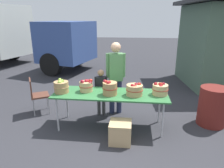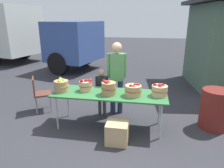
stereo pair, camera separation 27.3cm
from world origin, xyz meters
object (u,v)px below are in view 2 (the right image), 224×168
produce_crate (117,132)px  apple_basket_red_0 (86,85)px  apple_basket_red_2 (133,90)px  folding_chair (39,91)px  market_table (109,95)px  box_truck (13,33)px  apple_basket_green_0 (61,85)px  apple_basket_red_3 (159,90)px  trash_barrel (215,109)px  vendor_adult (117,73)px  child_customer (102,89)px  apple_basket_red_1 (108,88)px

produce_crate → apple_basket_red_0: bearing=141.2°
apple_basket_red_2 → folding_chair: 2.38m
apple_basket_red_2 → folding_chair: (-2.30, 0.51, -0.36)m
market_table → box_truck: bearing=136.7°
apple_basket_green_0 → apple_basket_red_3: size_ratio=0.97×
apple_basket_green_0 → trash_barrel: size_ratio=0.37×
vendor_adult → child_customer: bearing=11.2°
market_table → apple_basket_green_0: apple_basket_green_0 is taller
child_customer → box_truck: box_truck is taller
child_customer → trash_barrel: size_ratio=1.33×
vendor_adult → folding_chair: vendor_adult is taller
folding_chair → vendor_adult: bearing=-112.6°
apple_basket_red_1 → apple_basket_red_2: 0.49m
apple_basket_green_0 → apple_basket_red_3: bearing=2.7°
child_customer → market_table: bearing=111.4°
market_table → apple_basket_red_0: apple_basket_red_0 is taller
apple_basket_red_2 → market_table: bearing=173.6°
apple_basket_green_0 → trash_barrel: (3.14, 0.40, -0.46)m
apple_basket_red_1 → vendor_adult: 0.76m
child_customer → apple_basket_red_1: bearing=107.9°
apple_basket_red_2 → produce_crate: 0.86m
child_customer → produce_crate: child_customer is taller
child_customer → trash_barrel: bearing=169.3°
apple_basket_red_0 → apple_basket_red_3: 1.49m
apple_basket_green_0 → child_customer: 0.96m
apple_basket_red_3 → apple_basket_red_0: bearing=178.8°
box_truck → trash_barrel: size_ratio=9.62×
trash_barrel → box_truck: bearing=147.1°
folding_chair → trash_barrel: bearing=-121.0°
apple_basket_red_2 → produce_crate: size_ratio=0.84×
apple_basket_red_2 → produce_crate: (-0.23, -0.49, -0.66)m
folding_chair → market_table: bearing=-133.6°
apple_basket_red_0 → folding_chair: size_ratio=0.33×
apple_basket_red_3 → trash_barrel: (1.16, 0.31, -0.45)m
apple_basket_red_2 → vendor_adult: bearing=121.1°
market_table → apple_basket_red_2: apple_basket_red_2 is taller
vendor_adult → child_customer: vendor_adult is taller
apple_basket_green_0 → folding_chair: apple_basket_green_0 is taller
apple_basket_red_1 → apple_basket_red_3: apple_basket_red_1 is taller
apple_basket_green_0 → produce_crate: 1.50m
apple_basket_red_1 → produce_crate: (0.26, -0.47, -0.69)m
folding_chair → produce_crate: folding_chair is taller
apple_basket_red_1 → apple_basket_red_3: (0.99, 0.10, -0.02)m
apple_basket_red_1 → vendor_adult: bearing=86.1°
market_table → vendor_adult: size_ratio=1.36×
apple_basket_green_0 → apple_basket_red_1: bearing=-0.7°
trash_barrel → apple_basket_green_0: bearing=-172.7°
vendor_adult → box_truck: bearing=-52.9°
vendor_adult → produce_crate: bearing=86.1°
trash_barrel → apple_basket_red_1: bearing=-169.1°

